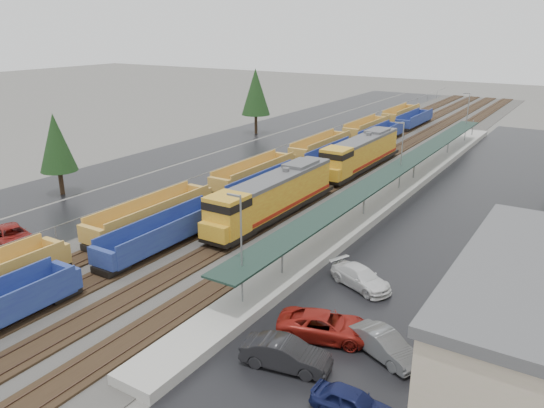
{
  "coord_description": "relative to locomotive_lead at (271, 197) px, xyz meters",
  "views": [
    {
      "loc": [
        27.53,
        -4.98,
        17.85
      ],
      "look_at": [
        2.61,
        34.55,
        2.0
      ],
      "focal_mm": 35.0,
      "sensor_mm": 36.0,
      "label": 1
    }
  ],
  "objects": [
    {
      "name": "ballast_strip",
      "position": [
        -2.0,
        24.6,
        -2.34
      ],
      "size": [
        20.0,
        160.0,
        0.08
      ],
      "primitive_type": "cube",
      "color": "#302D2B",
      "rests_on": "ground"
    },
    {
      "name": "trackbed",
      "position": [
        -2.0,
        24.6,
        -2.22
      ],
      "size": [
        14.6,
        160.0,
        0.22
      ],
      "color": "black",
      "rests_on": "ground"
    },
    {
      "name": "west_parking_lot",
      "position": [
        -17.0,
        24.6,
        -2.37
      ],
      "size": [
        10.0,
        160.0,
        0.02
      ],
      "primitive_type": "cube",
      "color": "black",
      "rests_on": "ground"
    },
    {
      "name": "west_road",
      "position": [
        -27.0,
        24.6,
        -2.37
      ],
      "size": [
        9.0,
        160.0,
        0.02
      ],
      "primitive_type": "cube",
      "color": "black",
      "rests_on": "ground"
    },
    {
      "name": "east_commuter_lot",
      "position": [
        17.0,
        14.6,
        -2.37
      ],
      "size": [
        16.0,
        100.0,
        0.02
      ],
      "primitive_type": "cube",
      "color": "black",
      "rests_on": "ground"
    },
    {
      "name": "station_platform",
      "position": [
        7.5,
        14.6,
        -1.65
      ],
      "size": [
        3.0,
        80.0,
        8.0
      ],
      "color": "#9E9B93",
      "rests_on": "ground"
    },
    {
      "name": "chainlink_fence",
      "position": [
        -11.5,
        23.04,
        -0.77
      ],
      "size": [
        0.08,
        160.04,
        2.02
      ],
      "color": "gray",
      "rests_on": "ground"
    },
    {
      "name": "tree_west_near",
      "position": [
        -24.0,
        -5.4,
        3.44
      ],
      "size": [
        3.96,
        3.96,
        9.0
      ],
      "color": "#332316",
      "rests_on": "ground"
    },
    {
      "name": "tree_west_far",
      "position": [
        -25.0,
        34.6,
        4.74
      ],
      "size": [
        4.84,
        4.84,
        11.0
      ],
      "color": "#332316",
      "rests_on": "ground"
    },
    {
      "name": "locomotive_lead",
      "position": [
        0.0,
        0.0,
        0.0
      ],
      "size": [
        2.99,
        19.7,
        4.46
      ],
      "color": "black",
      "rests_on": "ground"
    },
    {
      "name": "locomotive_trail",
      "position": [
        0.0,
        21.0,
        0.0
      ],
      "size": [
        2.99,
        19.7,
        4.46
      ],
      "color": "black",
      "rests_on": "ground"
    },
    {
      "name": "well_string_yellow",
      "position": [
        -8.0,
        9.08,
        -1.15
      ],
      "size": [
        2.85,
        115.69,
        2.53
      ],
      "color": "#BE8C34",
      "rests_on": "ground"
    },
    {
      "name": "well_string_blue",
      "position": [
        -4.0,
        6.14,
        -1.2
      ],
      "size": [
        2.67,
        112.73,
        2.37
      ],
      "color": "navy",
      "rests_on": "ground"
    },
    {
      "name": "parked_car_west_c",
      "position": [
        -15.38,
        -16.93,
        -1.57
      ],
      "size": [
        3.88,
        6.3,
        1.63
      ],
      "primitive_type": "imported",
      "rotation": [
        0.0,
        0.0,
        1.36
      ],
      "color": "maroon",
      "rests_on": "ground"
    },
    {
      "name": "parked_car_east_a",
      "position": [
        13.0,
        -19.09,
        -1.56
      ],
      "size": [
        2.63,
        5.19,
        1.63
      ],
      "primitive_type": "imported",
      "rotation": [
        0.0,
        0.0,
        1.76
      ],
      "color": "black",
      "rests_on": "ground"
    },
    {
      "name": "parked_car_east_b",
      "position": [
        13.49,
        -15.34,
        -1.59
      ],
      "size": [
        4.27,
        6.24,
        1.58
      ],
      "primitive_type": "imported",
      "rotation": [
        0.0,
        0.0,
        1.89
      ],
      "color": "maroon",
      "rests_on": "ground"
    },
    {
      "name": "parked_car_east_c",
      "position": [
        12.7,
        -8.15,
        -1.65
      ],
      "size": [
        3.84,
        5.4,
        1.45
      ],
      "primitive_type": "imported",
      "rotation": [
        0.0,
        0.0,
        1.17
      ],
      "color": "silver",
      "rests_on": "ground"
    },
    {
      "name": "parked_car_east_d",
      "position": [
        17.65,
        -20.67,
        -1.68
      ],
      "size": [
        1.71,
        4.13,
        1.4
      ],
      "primitive_type": "imported",
      "rotation": [
        0.0,
        0.0,
        1.58
      ],
      "color": "#121845",
      "rests_on": "ground"
    },
    {
      "name": "parked_car_east_e",
      "position": [
        17.21,
        -15.29,
        -1.63
      ],
      "size": [
        3.33,
        4.82,
        1.5
      ],
      "primitive_type": "imported",
      "rotation": [
        0.0,
        0.0,
        1.15
      ],
      "color": "#595B5E",
      "rests_on": "ground"
    }
  ]
}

